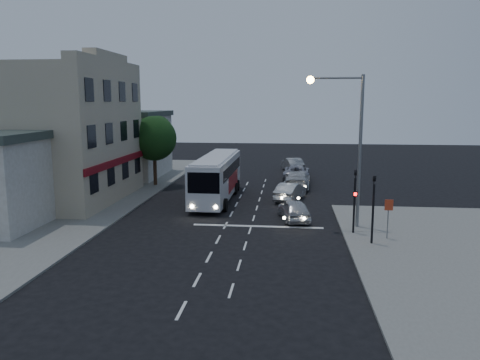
# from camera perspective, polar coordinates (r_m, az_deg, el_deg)

# --- Properties ---
(ground) EXTENTS (120.00, 120.00, 0.00)m
(ground) POSITION_cam_1_polar(r_m,az_deg,el_deg) (27.17, -2.36, -6.65)
(ground) COLOR black
(sidewalk_far) EXTENTS (12.00, 50.00, 0.12)m
(sidewalk_far) POSITION_cam_1_polar(r_m,az_deg,el_deg) (38.51, -20.06, -2.29)
(sidewalk_far) COLOR slate
(sidewalk_far) RESTS_ON ground
(road_markings) EXTENTS (8.00, 30.55, 0.01)m
(road_markings) POSITION_cam_1_polar(r_m,az_deg,el_deg) (30.20, 0.98, -4.97)
(road_markings) COLOR silver
(road_markings) RESTS_ON ground
(tour_bus) EXTENTS (2.68, 11.28, 3.45)m
(tour_bus) POSITION_cam_1_polar(r_m,az_deg,el_deg) (36.27, -2.86, 0.48)
(tour_bus) COLOR silver
(tour_bus) RESTS_ON ground
(car_suv) EXTENTS (2.37, 4.24, 1.36)m
(car_suv) POSITION_cam_1_polar(r_m,az_deg,el_deg) (30.41, 6.58, -3.62)
(car_suv) COLOR silver
(car_suv) RESTS_ON ground
(car_sedan_a) EXTENTS (2.61, 4.41, 1.37)m
(car_sedan_a) POSITION_cam_1_polar(r_m,az_deg,el_deg) (36.37, 6.12, -1.43)
(car_sedan_a) COLOR #B8B8B8
(car_sedan_a) RESTS_ON ground
(car_sedan_b) EXTENTS (2.46, 5.47, 1.56)m
(car_sedan_b) POSITION_cam_1_polar(r_m,az_deg,el_deg) (41.47, 6.98, 0.04)
(car_sedan_b) COLOR #BABABA
(car_sedan_b) RESTS_ON ground
(car_sedan_c) EXTENTS (2.66, 5.38, 1.47)m
(car_sedan_c) POSITION_cam_1_polar(r_m,az_deg,el_deg) (46.12, 6.91, 0.95)
(car_sedan_c) COLOR #9D9CA8
(car_sedan_c) RESTS_ON ground
(car_extra) EXTENTS (2.66, 4.83, 1.51)m
(car_extra) POSITION_cam_1_polar(r_m,az_deg,el_deg) (51.47, 6.41, 1.87)
(car_extra) COLOR #9B9B9B
(car_extra) RESTS_ON ground
(traffic_signal_main) EXTENTS (0.25, 0.35, 4.10)m
(traffic_signal_main) POSITION_cam_1_polar(r_m,az_deg,el_deg) (27.35, 13.82, -1.60)
(traffic_signal_main) COLOR black
(traffic_signal_main) RESTS_ON sidewalk_near
(traffic_signal_side) EXTENTS (0.18, 0.15, 4.10)m
(traffic_signal_side) POSITION_cam_1_polar(r_m,az_deg,el_deg) (25.54, 15.96, -2.47)
(traffic_signal_side) COLOR black
(traffic_signal_side) RESTS_ON sidewalk_near
(regulatory_sign) EXTENTS (0.45, 0.12, 2.20)m
(regulatory_sign) POSITION_cam_1_polar(r_m,az_deg,el_deg) (26.83, 17.64, -3.79)
(regulatory_sign) COLOR slate
(regulatory_sign) RESTS_ON sidewalk_near
(streetlight) EXTENTS (3.32, 0.44, 9.00)m
(streetlight) POSITION_cam_1_polar(r_m,az_deg,el_deg) (28.29, 13.19, 5.56)
(streetlight) COLOR slate
(streetlight) RESTS_ON sidewalk_near
(main_building) EXTENTS (10.12, 12.00, 11.00)m
(main_building) POSITION_cam_1_polar(r_m,az_deg,el_deg) (38.28, -21.79, 5.25)
(main_building) COLOR #B0A28E
(main_building) RESTS_ON sidewalk_far
(low_building_north) EXTENTS (9.40, 9.40, 6.50)m
(low_building_north) POSITION_cam_1_polar(r_m,az_deg,el_deg) (49.16, -14.70, 4.35)
(low_building_north) COLOR #ABA599
(low_building_north) RESTS_ON sidewalk_far
(street_tree) EXTENTS (4.00, 4.00, 6.20)m
(street_tree) POSITION_cam_1_polar(r_m,az_deg,el_deg) (42.69, -10.44, 5.26)
(street_tree) COLOR black
(street_tree) RESTS_ON sidewalk_far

